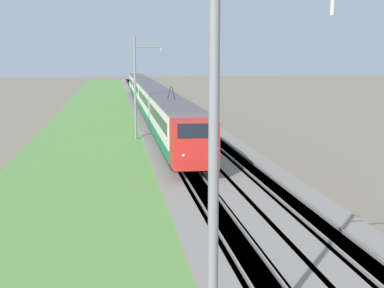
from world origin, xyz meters
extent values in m
cube|color=gray|center=(50.00, 0.00, 0.15)|extent=(240.00, 4.40, 0.30)
cube|color=gray|center=(50.00, -4.14, 0.15)|extent=(240.00, 4.40, 0.30)
cube|color=#4C4238|center=(50.00, 0.00, 0.15)|extent=(240.00, 1.57, 0.30)
cube|color=gray|center=(50.00, 0.53, 0.38)|extent=(240.00, 0.07, 0.15)
cube|color=gray|center=(50.00, -0.53, 0.38)|extent=(240.00, 0.07, 0.15)
cube|color=#4C4238|center=(50.00, -4.14, 0.15)|extent=(240.00, 1.57, 0.30)
cube|color=gray|center=(50.00, -3.60, 0.38)|extent=(240.00, 0.07, 0.15)
cube|color=gray|center=(50.00, -4.67, 0.38)|extent=(240.00, 0.07, 0.15)
cube|color=#5B8E42|center=(50.00, 5.65, 0.06)|extent=(240.00, 13.19, 0.12)
cube|color=red|center=(26.64, 0.00, 2.43)|extent=(2.40, 2.76, 2.86)
cube|color=black|center=(26.28, 0.00, 3.39)|extent=(1.73, 2.30, 0.86)
sphere|color=#F2EAC6|center=(25.49, 0.79, 1.95)|extent=(0.20, 0.20, 0.20)
sphere|color=#F2EAC6|center=(25.49, -0.79, 1.95)|extent=(0.20, 0.20, 0.20)
cube|color=#196B47|center=(36.62, 0.00, 1.40)|extent=(17.56, 2.87, 0.80)
cube|color=silver|center=(36.62, 0.00, 2.83)|extent=(17.56, 2.87, 2.06)
cube|color=black|center=(36.62, 0.00, 3.00)|extent=(16.15, 2.89, 0.87)
cube|color=#515156|center=(36.62, 0.00, 3.99)|extent=(17.56, 2.64, 0.25)
cube|color=black|center=(36.62, 0.00, 0.72)|extent=(16.68, 2.44, 0.55)
cylinder|color=black|center=(29.64, 0.53, 0.88)|extent=(0.86, 0.12, 0.86)
cylinder|color=black|center=(29.64, -0.53, 0.88)|extent=(0.86, 0.12, 0.86)
cube|color=#196B47|center=(55.97, 0.00, 1.40)|extent=(19.96, 2.87, 0.80)
cube|color=silver|center=(55.97, 0.00, 2.83)|extent=(19.96, 2.87, 2.06)
cube|color=black|center=(55.97, 0.00, 3.00)|extent=(18.36, 2.89, 0.87)
cube|color=#515156|center=(55.97, 0.00, 3.99)|extent=(19.96, 2.64, 0.25)
cube|color=black|center=(55.97, 0.00, 0.72)|extent=(18.96, 2.44, 0.55)
cube|color=#196B47|center=(76.53, 0.00, 1.40)|extent=(19.96, 2.87, 0.80)
cube|color=silver|center=(76.53, 0.00, 2.83)|extent=(19.96, 2.87, 2.06)
cube|color=black|center=(76.53, 0.00, 3.00)|extent=(18.36, 2.89, 0.87)
cube|color=#515156|center=(76.53, 0.00, 3.99)|extent=(19.96, 2.64, 0.25)
cube|color=black|center=(76.53, 0.00, 0.72)|extent=(18.96, 2.44, 0.55)
cube|color=#196B47|center=(97.08, 0.00, 1.40)|extent=(19.96, 2.87, 0.80)
cube|color=silver|center=(97.08, 0.00, 2.83)|extent=(19.96, 2.87, 2.06)
cube|color=black|center=(97.08, 0.00, 3.00)|extent=(18.36, 2.89, 0.87)
cube|color=#515156|center=(97.08, 0.00, 3.99)|extent=(19.96, 2.64, 0.25)
cube|color=black|center=(97.08, 0.00, 0.72)|extent=(18.96, 2.44, 0.55)
cylinder|color=black|center=(39.25, 0.17, 4.66)|extent=(0.06, 0.33, 1.08)
cylinder|color=black|center=(39.25, -0.17, 4.66)|extent=(0.06, 0.33, 1.08)
cube|color=black|center=(29.64, 0.00, 0.00)|extent=(0.10, 0.10, 0.00)
cylinder|color=slate|center=(5.54, 2.79, 4.87)|extent=(0.22, 0.22, 9.73)
cylinder|color=#B2ADA8|center=(5.54, 0.39, 8.63)|extent=(0.10, 0.10, 0.30)
cylinder|color=slate|center=(44.04, 2.79, 4.69)|extent=(0.22, 0.22, 9.37)
cylinder|color=slate|center=(44.04, 1.59, 8.47)|extent=(0.08, 2.40, 0.08)
cylinder|color=#B2ADA8|center=(44.04, 0.39, 8.27)|extent=(0.10, 0.10, 0.30)
camera|label=1|loc=(-4.92, 4.77, 7.68)|focal=50.00mm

